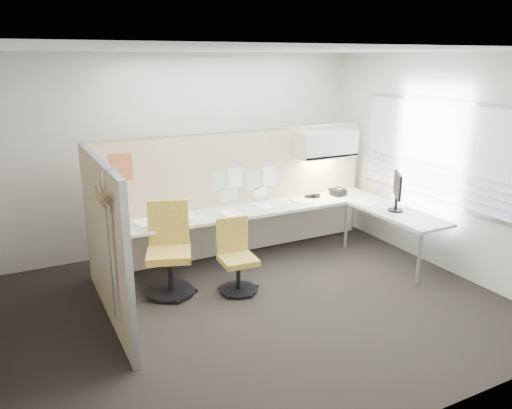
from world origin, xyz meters
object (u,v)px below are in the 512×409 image
phone (338,192)px  monitor (397,189)px  chair_left (169,252)px  desk (277,217)px  chair_right (236,258)px

phone → monitor: bearing=-88.9°
chair_left → phone: (2.81, 0.50, 0.27)m
chair_left → monitor: (3.02, -0.51, 0.53)m
monitor → desk: bearing=92.5°
desk → phone: (1.15, 0.18, 0.18)m
chair_right → phone: size_ratio=3.65×
chair_right → monitor: size_ratio=1.67×
chair_right → monitor: (2.30, -0.18, 0.62)m
chair_right → monitor: 2.39m
chair_left → monitor: monitor is taller
chair_left → monitor: 3.11m
desk → phone: size_ratio=16.63×
desk → phone: phone is taller
desk → chair_right: 1.15m
chair_right → phone: chair_right is taller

